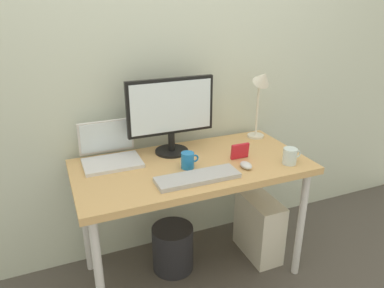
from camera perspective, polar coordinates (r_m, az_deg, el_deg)
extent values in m
plane|color=#4C4742|center=(2.48, 0.00, -19.10)|extent=(6.00, 6.00, 0.00)
cube|color=silver|center=(2.25, -3.90, 13.54)|extent=(4.40, 0.04, 2.60)
cube|color=tan|center=(2.07, 0.00, -3.59)|extent=(1.32, 0.66, 0.04)
cylinder|color=silver|center=(1.94, -14.29, -19.91)|extent=(0.04, 0.04, 0.72)
cylinder|color=silver|center=(2.34, 16.67, -12.02)|extent=(0.04, 0.04, 0.72)
cylinder|color=silver|center=(2.37, -16.42, -11.51)|extent=(0.04, 0.04, 0.72)
cylinder|color=silver|center=(2.71, 9.63, -6.36)|extent=(0.04, 0.04, 0.72)
cylinder|color=black|center=(2.21, -3.20, -1.11)|extent=(0.20, 0.20, 0.01)
cylinder|color=black|center=(2.19, -3.23, 0.38)|extent=(0.04, 0.04, 0.11)
cube|color=black|center=(2.12, -3.36, 5.91)|extent=(0.52, 0.03, 0.33)
cube|color=white|center=(2.10, -3.21, 5.79)|extent=(0.49, 0.01, 0.29)
cube|color=silver|center=(2.09, -12.36, -2.93)|extent=(0.32, 0.22, 0.02)
cube|color=silver|center=(2.17, -13.27, 1.14)|extent=(0.32, 0.05, 0.21)
cube|color=white|center=(2.16, -13.23, 1.11)|extent=(0.30, 0.04, 0.18)
cylinder|color=silver|center=(2.49, 9.91, 1.29)|extent=(0.11, 0.11, 0.01)
cylinder|color=silver|center=(2.43, 10.20, 5.44)|extent=(0.02, 0.02, 0.36)
cone|color=silver|center=(2.35, 11.08, 10.11)|extent=(0.11, 0.14, 0.13)
cube|color=#B2B2B7|center=(1.88, 0.88, -5.26)|extent=(0.44, 0.14, 0.02)
ellipsoid|color=silver|center=(2.03, 8.46, -3.31)|extent=(0.06, 0.09, 0.03)
cylinder|color=#1E72BF|center=(1.99, -0.70, -2.58)|extent=(0.07, 0.07, 0.09)
torus|color=#1E72BF|center=(2.01, 0.57, -2.24)|extent=(0.05, 0.01, 0.05)
cylinder|color=silver|center=(2.12, 15.07, -1.84)|extent=(0.08, 0.08, 0.09)
torus|color=silver|center=(2.15, 16.18, -1.51)|extent=(0.05, 0.01, 0.05)
cube|color=red|center=(2.12, 7.51, -1.11)|extent=(0.11, 0.03, 0.09)
cube|color=silver|center=(2.53, 10.42, -12.60)|extent=(0.18, 0.36, 0.42)
cylinder|color=#232328|center=(2.41, -3.02, -15.94)|extent=(0.26, 0.26, 0.30)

